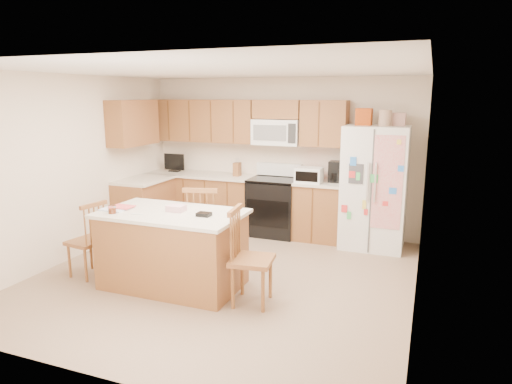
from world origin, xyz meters
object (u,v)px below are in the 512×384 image
at_px(windsor_chair_left, 88,241).
at_px(windsor_chair_back, 204,229).
at_px(stove, 274,206).
at_px(refrigerator, 375,186).
at_px(island, 173,249).
at_px(windsor_chair_right, 250,259).

distance_m(windsor_chair_left, windsor_chair_back, 1.43).
distance_m(stove, refrigerator, 1.63).
height_order(refrigerator, island, refrigerator).
height_order(island, windsor_chair_back, windsor_chair_back).
distance_m(windsor_chair_back, windsor_chair_right, 1.25).
height_order(island, windsor_chair_right, windsor_chair_right).
xyz_separation_m(refrigerator, windsor_chair_right, (-1.00, -2.43, -0.42)).
distance_m(refrigerator, windsor_chair_back, 2.59).
xyz_separation_m(island, windsor_chair_back, (0.05, 0.69, 0.06)).
relative_size(stove, windsor_chair_back, 1.04).
distance_m(island, windsor_chair_right, 1.02).
relative_size(refrigerator, windsor_chair_right, 1.93).
relative_size(refrigerator, windsor_chair_left, 2.14).
bearing_deg(island, stove, 79.36).
distance_m(stove, windsor_chair_back, 1.74).
xyz_separation_m(island, windsor_chair_right, (1.02, -0.11, 0.04)).
bearing_deg(windsor_chair_right, windsor_chair_left, -179.86).
height_order(stove, refrigerator, refrigerator).
bearing_deg(refrigerator, windsor_chair_right, -112.44).
relative_size(island, windsor_chair_back, 1.52).
relative_size(windsor_chair_back, windsor_chair_right, 1.02).
bearing_deg(windsor_chair_right, island, 174.08).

